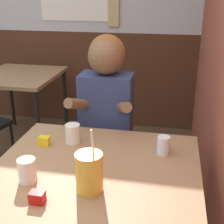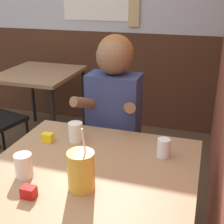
% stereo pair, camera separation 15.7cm
% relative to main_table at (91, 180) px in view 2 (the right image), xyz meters
% --- Properties ---
extents(back_wall, '(5.54, 0.09, 2.70)m').
position_rel_main_table_xyz_m(back_wall, '(-0.68, 2.25, 0.67)').
color(back_wall, silver).
rests_on(back_wall, ground_plane).
extents(main_table, '(1.01, 0.93, 0.75)m').
position_rel_main_table_xyz_m(main_table, '(0.00, 0.00, 0.00)').
color(main_table, '#93704C').
rests_on(main_table, ground_plane).
extents(background_table, '(0.75, 0.83, 0.75)m').
position_rel_main_table_xyz_m(background_table, '(-1.19, 1.58, -0.02)').
color(background_table, '#93704C').
rests_on(background_table, ground_plane).
extents(person_seated, '(0.42, 0.42, 1.30)m').
position_rel_main_table_xyz_m(person_seated, '(-0.08, 0.64, 0.02)').
color(person_seated, navy).
rests_on(person_seated, ground_plane).
extents(cocktail_pitcher, '(0.12, 0.12, 0.30)m').
position_rel_main_table_xyz_m(cocktail_pitcher, '(0.02, -0.16, 0.15)').
color(cocktail_pitcher, gold).
rests_on(cocktail_pitcher, main_table).
extents(glass_near_pitcher, '(0.07, 0.07, 0.10)m').
position_rel_main_table_xyz_m(glass_near_pitcher, '(0.32, 0.22, 0.11)').
color(glass_near_pitcher, silver).
rests_on(glass_near_pitcher, main_table).
extents(glass_center, '(0.08, 0.08, 0.11)m').
position_rel_main_table_xyz_m(glass_center, '(-0.19, 0.25, 0.12)').
color(glass_center, silver).
rests_on(glass_center, main_table).
extents(glass_far_side, '(0.08, 0.08, 0.11)m').
position_rel_main_table_xyz_m(glass_far_side, '(-0.27, -0.15, 0.12)').
color(glass_far_side, silver).
rests_on(glass_far_side, main_table).
extents(condiment_ketchup, '(0.06, 0.04, 0.05)m').
position_rel_main_table_xyz_m(condiment_ketchup, '(-0.16, -0.28, 0.09)').
color(condiment_ketchup, '#B7140F').
rests_on(condiment_ketchup, main_table).
extents(condiment_mustard, '(0.06, 0.04, 0.05)m').
position_rel_main_table_xyz_m(condiment_mustard, '(-0.33, 0.19, 0.09)').
color(condiment_mustard, yellow).
rests_on(condiment_mustard, main_table).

